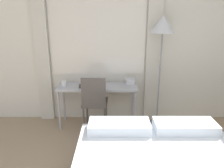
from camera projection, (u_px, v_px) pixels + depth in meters
name	position (u px, v px, depth m)	size (l,w,h in m)	color
wall_back_with_window	(120.00, 45.00, 3.77)	(5.29, 0.13, 2.70)	silver
desk	(97.00, 89.00, 3.68)	(1.33, 0.46, 0.72)	#B2B2B7
desk_chair	(94.00, 100.00, 3.53)	(0.42, 0.42, 0.94)	#59514C
standing_lamp	(162.00, 31.00, 3.39)	(0.38, 0.38, 1.85)	#4C4C51
telephone	(130.00, 81.00, 3.75)	(0.16, 0.16, 0.10)	silver
book	(87.00, 86.00, 3.60)	(0.27, 0.19, 0.02)	#4C4238
mug	(64.00, 83.00, 3.62)	(0.08, 0.08, 0.09)	white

